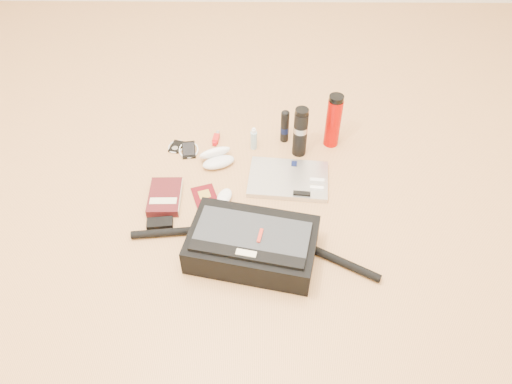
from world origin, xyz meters
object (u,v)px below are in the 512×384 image
(laptop, at_px, (289,179))
(thermos_red, at_px, (333,121))
(thermos_black, at_px, (300,132))
(book, at_px, (165,197))
(messenger_bag, at_px, (252,244))

(laptop, distance_m, thermos_red, 0.37)
(thermos_red, bearing_deg, laptop, -128.86)
(thermos_black, bearing_deg, book, -151.96)
(laptop, xyz_separation_m, thermos_black, (0.06, 0.20, 0.12))
(laptop, bearing_deg, thermos_black, 79.39)
(messenger_bag, height_order, book, messenger_bag)
(messenger_bag, xyz_separation_m, thermos_red, (0.38, 0.68, 0.07))
(book, relative_size, thermos_red, 0.76)
(book, height_order, thermos_black, thermos_black)
(laptop, bearing_deg, book, -161.75)
(thermos_black, distance_m, thermos_red, 0.17)
(messenger_bag, xyz_separation_m, laptop, (0.16, 0.41, -0.05))
(thermos_black, xyz_separation_m, thermos_red, (0.16, 0.07, 0.01))
(thermos_red, bearing_deg, messenger_bag, -118.87)
(messenger_bag, bearing_deg, thermos_red, 72.97)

